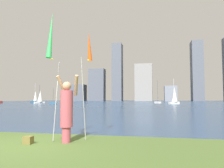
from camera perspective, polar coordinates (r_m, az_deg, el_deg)
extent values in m
cube|color=navy|center=(66.58, 8.32, -4.89)|extent=(120.00, 117.99, 0.12)
cube|color=#263316|center=(8.40, -14.48, -12.74)|extent=(120.00, 0.70, 0.02)
cylinder|color=#B24C59|center=(6.69, -11.97, -12.96)|extent=(0.26, 0.26, 0.45)
cylinder|color=#B24C59|center=(6.61, -11.88, -6.37)|extent=(0.37, 0.37, 1.08)
sphere|color=tan|center=(6.61, -11.80, -0.53)|extent=(0.26, 0.26, 0.26)
cylinder|color=tan|center=(6.84, -13.11, -0.40)|extent=(0.26, 0.42, 0.62)
cylinder|color=tan|center=(6.66, -9.43, -0.36)|extent=(0.26, 0.42, 0.62)
cylinder|color=#B2B2B7|center=(6.99, -14.50, -4.17)|extent=(0.02, 0.36, 2.46)
cone|color=green|center=(6.86, -15.85, 12.40)|extent=(0.16, 0.35, 1.44)
sphere|color=yellow|center=(6.79, -15.58, 6.36)|extent=(0.06, 0.06, 0.06)
cylinder|color=#B2B2B7|center=(6.65, -7.52, -3.99)|extent=(0.02, 0.48, 2.51)
cone|color=#F25919|center=(7.37, -6.01, 9.78)|extent=(0.16, 0.33, 0.97)
sphere|color=yellow|center=(7.19, -6.24, 6.23)|extent=(0.06, 0.06, 0.06)
cube|color=olive|center=(6.81, -21.24, -13.62)|extent=(0.24, 0.21, 0.22)
cube|color=silver|center=(49.24, 16.03, -4.81)|extent=(2.44, 2.01, 0.55)
cylinder|color=silver|center=(49.26, 15.97, -1.56)|extent=(0.07, 0.07, 5.05)
cone|color=silver|center=(49.35, 16.16, -2.64)|extent=(1.67, 1.67, 3.18)
cube|color=white|center=(58.25, -18.60, -4.64)|extent=(2.17, 2.58, 0.41)
cylinder|color=#47474C|center=(58.25, -18.55, -2.39)|extent=(0.08, 0.08, 4.16)
cone|color=silver|center=(58.32, -18.39, -3.02)|extent=(1.80, 1.80, 2.89)
cube|color=#2D6084|center=(63.04, -19.68, -4.46)|extent=(2.22, 2.01, 0.59)
cylinder|color=silver|center=(63.06, -19.63, -1.99)|extent=(0.06, 0.06, 4.84)
cone|color=silver|center=(63.06, -19.51, -2.97)|extent=(1.52, 1.52, 2.70)
cube|color=silver|center=(55.63, 11.97, -4.79)|extent=(1.73, 1.85, 0.46)
cylinder|color=#47474C|center=(55.65, 11.93, -1.82)|extent=(0.06, 0.06, 5.31)
cube|color=#2D6084|center=(49.02, -15.27, -4.93)|extent=(1.66, 0.73, 0.38)
cylinder|color=#47474C|center=(49.01, -15.24, -2.92)|extent=(0.06, 0.06, 3.07)
cube|color=#565B66|center=(108.23, -9.00, -2.30)|extent=(7.61, 5.45, 7.96)
cube|color=#565B66|center=(104.77, -3.98, -0.25)|extent=(7.62, 4.68, 15.39)
cube|color=#565B66|center=(100.28, 1.43, 3.08)|extent=(4.55, 5.42, 26.48)
cube|color=gray|center=(101.03, 8.37, 0.32)|extent=(7.84, 7.77, 16.85)
cube|color=gray|center=(102.52, 15.17, -2.43)|extent=(5.51, 6.73, 6.90)
cube|color=#565B66|center=(104.75, 21.49, 3.20)|extent=(4.88, 6.59, 27.04)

